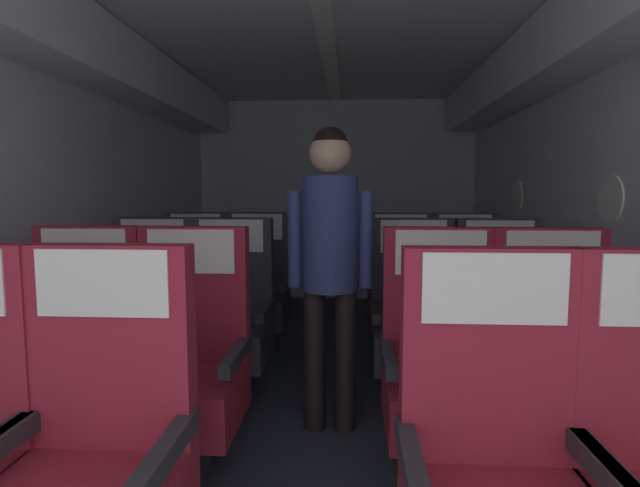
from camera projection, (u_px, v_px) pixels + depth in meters
The scene contains 17 objects.
ground at pixel (320, 408), 2.88m from camera, with size 3.40×6.39×0.02m, color #2D3342.
fuselage_shell at pixel (323, 120), 2.97m from camera, with size 3.28×6.04×2.33m.
seat_a_left_aisle at pixel (93, 466), 1.42m from camera, with size 0.53×0.51×1.07m.
seat_a_right_window at pixel (498, 483), 1.33m from camera, with size 0.53×0.51×1.07m.
seat_b_left_window at pixel (78, 364), 2.26m from camera, with size 0.53×0.51×1.07m.
seat_b_left_aisle at pixel (187, 368), 2.21m from camera, with size 0.53×0.51×1.07m.
seat_b_right_aisle at pixel (556, 374), 2.13m from camera, with size 0.53×0.51×1.07m.
seat_b_right_window at pixel (442, 371), 2.17m from camera, with size 0.53×0.51×1.07m.
seat_c_left_window at pixel (149, 319), 3.07m from camera, with size 0.53×0.51×1.07m.
seat_c_left_aisle at pixel (229, 320), 3.04m from camera, with size 0.53×0.51×1.07m.
seat_c_right_aisle at pixel (501, 325), 2.93m from camera, with size 0.53×0.51×1.07m.
seat_c_right_window at pixel (414, 323), 2.98m from camera, with size 0.53×0.51×1.07m.
seat_d_left_window at pixel (194, 292), 3.89m from camera, with size 0.53×0.51×1.07m.
seat_d_left_aisle at pixel (256, 293), 3.86m from camera, with size 0.53×0.51×1.07m.
seat_d_right_aisle at pixel (466, 295), 3.78m from camera, with size 0.53×0.51×1.07m.
seat_d_right_window at pixel (401, 295), 3.79m from camera, with size 0.53×0.51×1.07m.
flight_attendant at pixel (330, 248), 2.52m from camera, with size 0.43×0.28×1.55m.
Camera 1 is at (0.17, 0.23, 1.23)m, focal length 28.01 mm.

